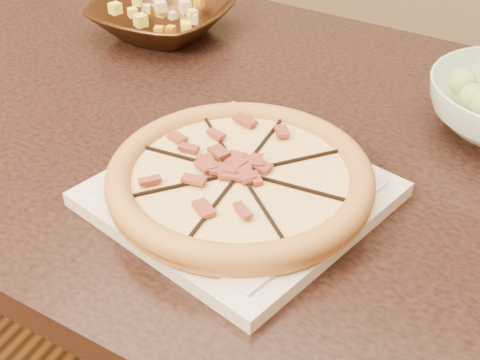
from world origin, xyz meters
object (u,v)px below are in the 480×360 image
(dining_table, at_px, (217,174))
(plate, at_px, (240,193))
(bronze_bowl, at_px, (162,19))
(pizza, at_px, (240,177))

(dining_table, relative_size, plate, 3.74)
(dining_table, bearing_deg, plate, -54.06)
(bronze_bowl, bearing_deg, plate, -47.80)
(plate, relative_size, pizza, 1.16)
(plate, xyz_separation_m, bronze_bowl, (-0.33, 0.37, 0.02))
(pizza, bearing_deg, bronze_bowl, 132.20)
(plate, bearing_deg, dining_table, 125.94)
(dining_table, height_order, plate, plate)
(pizza, relative_size, bronze_bowl, 1.35)
(bronze_bowl, bearing_deg, dining_table, -43.18)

